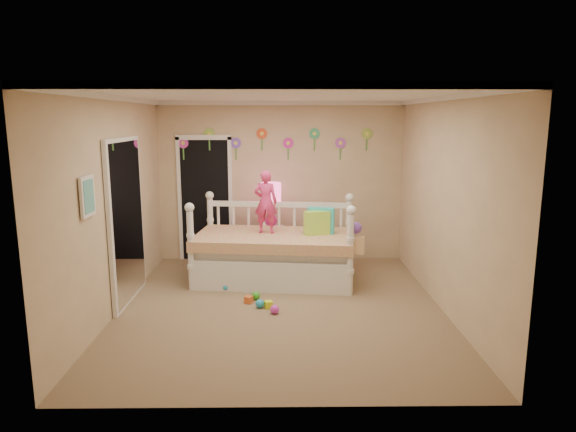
{
  "coord_description": "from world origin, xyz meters",
  "views": [
    {
      "loc": [
        0.02,
        -6.03,
        2.33
      ],
      "look_at": [
        0.1,
        0.6,
        1.05
      ],
      "focal_mm": 31.57,
      "sensor_mm": 36.0,
      "label": 1
    }
  ],
  "objects_px": {
    "nightstand": "(271,246)",
    "daybed": "(274,239)",
    "child": "(266,202)",
    "table_lamp": "(271,198)"
  },
  "relations": [
    {
      "from": "nightstand",
      "to": "table_lamp",
      "type": "bearing_deg",
      "value": 0.0
    },
    {
      "from": "child",
      "to": "table_lamp",
      "type": "bearing_deg",
      "value": -88.32
    },
    {
      "from": "daybed",
      "to": "table_lamp",
      "type": "xyz_separation_m",
      "value": [
        -0.06,
        0.72,
        0.49
      ]
    },
    {
      "from": "nightstand",
      "to": "daybed",
      "type": "bearing_deg",
      "value": -78.62
    },
    {
      "from": "child",
      "to": "table_lamp",
      "type": "distance_m",
      "value": 0.65
    },
    {
      "from": "child",
      "to": "nightstand",
      "type": "distance_m",
      "value": 1.05
    },
    {
      "from": "child",
      "to": "nightstand",
      "type": "height_order",
      "value": "child"
    },
    {
      "from": "daybed",
      "to": "table_lamp",
      "type": "distance_m",
      "value": 0.87
    },
    {
      "from": "daybed",
      "to": "child",
      "type": "height_order",
      "value": "child"
    },
    {
      "from": "child",
      "to": "table_lamp",
      "type": "xyz_separation_m",
      "value": [
        0.06,
        0.64,
        -0.04
      ]
    }
  ]
}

